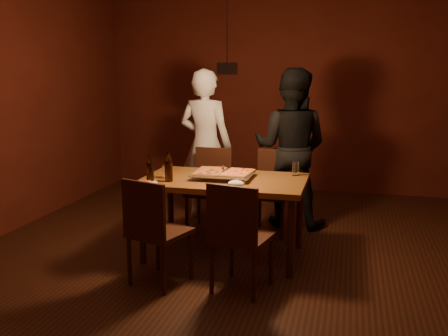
% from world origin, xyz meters
% --- Properties ---
extents(room_shell, '(6.00, 6.00, 6.00)m').
position_xyz_m(room_shell, '(0.00, 0.00, 1.40)').
color(room_shell, '#3C1B10').
rests_on(room_shell, ground).
extents(dining_table, '(1.50, 0.90, 0.75)m').
position_xyz_m(dining_table, '(-0.07, 0.15, 0.68)').
color(dining_table, brown).
rests_on(dining_table, floor).
extents(chair_far_left, '(0.45, 0.45, 0.49)m').
position_xyz_m(chair_far_left, '(-0.41, 0.91, 0.54)').
color(chair_far_left, '#38190F').
rests_on(chair_far_left, floor).
extents(chair_far_right, '(0.47, 0.47, 0.49)m').
position_xyz_m(chair_far_right, '(0.27, 0.98, 0.54)').
color(chair_far_right, '#38190F').
rests_on(chair_far_right, floor).
extents(chair_near_left, '(0.53, 0.53, 0.49)m').
position_xyz_m(chair_near_left, '(-0.45, -0.65, 0.54)').
color(chair_near_left, '#38190F').
rests_on(chair_near_left, floor).
extents(chair_near_right, '(0.50, 0.50, 0.49)m').
position_xyz_m(chair_near_right, '(0.24, -0.61, 0.54)').
color(chair_near_right, '#38190F').
rests_on(chair_near_right, floor).
extents(pizza_tray, '(0.55, 0.45, 0.05)m').
position_xyz_m(pizza_tray, '(-0.08, 0.17, 0.77)').
color(pizza_tray, silver).
rests_on(pizza_tray, dining_table).
extents(pizza_meat, '(0.28, 0.42, 0.02)m').
position_xyz_m(pizza_meat, '(-0.21, 0.19, 0.81)').
color(pizza_meat, maroon).
rests_on(pizza_meat, pizza_tray).
extents(pizza_cheese, '(0.27, 0.41, 0.02)m').
position_xyz_m(pizza_cheese, '(0.05, 0.18, 0.81)').
color(pizza_cheese, gold).
rests_on(pizza_cheese, pizza_tray).
extents(spatula, '(0.15, 0.26, 0.04)m').
position_xyz_m(spatula, '(-0.09, 0.20, 0.81)').
color(spatula, silver).
rests_on(spatula, pizza_tray).
extents(beer_bottle_a, '(0.07, 0.07, 0.25)m').
position_xyz_m(beer_bottle_a, '(-0.67, -0.16, 0.88)').
color(beer_bottle_a, black).
rests_on(beer_bottle_a, dining_table).
extents(beer_bottle_b, '(0.07, 0.07, 0.27)m').
position_xyz_m(beer_bottle_b, '(-0.52, -0.08, 0.89)').
color(beer_bottle_b, black).
rests_on(beer_bottle_b, dining_table).
extents(water_glass_left, '(0.08, 0.08, 0.12)m').
position_xyz_m(water_glass_left, '(-0.59, 0.05, 0.81)').
color(water_glass_left, silver).
rests_on(water_glass_left, dining_table).
extents(water_glass_right, '(0.07, 0.07, 0.14)m').
position_xyz_m(water_glass_right, '(0.56, 0.46, 0.82)').
color(water_glass_right, silver).
rests_on(water_glass_right, dining_table).
extents(plate_slice, '(0.25, 0.25, 0.03)m').
position_xyz_m(plate_slice, '(-0.70, -0.25, 0.76)').
color(plate_slice, white).
rests_on(plate_slice, dining_table).
extents(napkin, '(0.14, 0.11, 0.06)m').
position_xyz_m(napkin, '(0.12, -0.16, 0.78)').
color(napkin, white).
rests_on(napkin, dining_table).
extents(diner_white, '(0.70, 0.52, 1.75)m').
position_xyz_m(diner_white, '(-0.58, 1.30, 0.88)').
color(diner_white, white).
rests_on(diner_white, floor).
extents(diner_dark, '(0.94, 0.78, 1.76)m').
position_xyz_m(diner_dark, '(0.41, 1.30, 0.88)').
color(diner_dark, black).
rests_on(diner_dark, floor).
extents(pendant_lamp, '(0.18, 0.18, 1.10)m').
position_xyz_m(pendant_lamp, '(0.00, 0.00, 1.76)').
color(pendant_lamp, black).
rests_on(pendant_lamp, ceiling).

